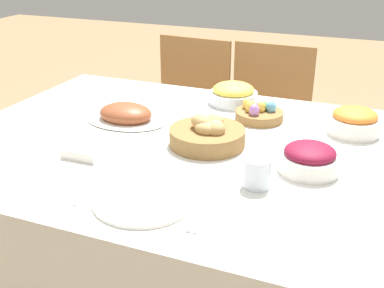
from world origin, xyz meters
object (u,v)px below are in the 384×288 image
(butter_dish, at_px, (83,152))
(carrot_bowl, at_px, (354,121))
(knife, at_px, (199,213))
(spoon, at_px, (210,215))
(dinner_plate, at_px, (142,200))
(chair_far_center, at_px, (264,127))
(ham_platter, at_px, (126,115))
(beet_salad_bowl, at_px, (309,159))
(drinking_cup, at_px, (257,173))
(chair_far_left, at_px, (184,115))
(egg_basket, at_px, (259,113))
(bread_basket, at_px, (208,134))
(fork, at_px, (91,189))
(pineapple_bowl, at_px, (233,94))

(butter_dish, bearing_deg, carrot_bowl, 34.25)
(butter_dish, bearing_deg, knife, -20.80)
(spoon, relative_size, butter_dish, 1.46)
(carrot_bowl, height_order, spoon, carrot_bowl)
(dinner_plate, bearing_deg, chair_far_center, 89.68)
(carrot_bowl, bearing_deg, ham_platter, -166.31)
(beet_salad_bowl, relative_size, drinking_cup, 2.07)
(drinking_cup, bearing_deg, carrot_bowl, 66.97)
(chair_far_center, xyz_separation_m, carrot_bowl, (0.46, -0.61, 0.31))
(chair_far_left, height_order, carrot_bowl, chair_far_left)
(egg_basket, height_order, drinking_cup, drinking_cup)
(egg_basket, relative_size, ham_platter, 0.57)
(bread_basket, distance_m, knife, 0.43)
(beet_salad_bowl, bearing_deg, ham_platter, 167.21)
(egg_basket, distance_m, drinking_cup, 0.52)
(chair_far_center, relative_size, beet_salad_bowl, 5.07)
(dinner_plate, xyz_separation_m, butter_dish, (-0.30, 0.17, 0.01))
(spoon, bearing_deg, knife, -175.44)
(spoon, bearing_deg, carrot_bowl, 72.69)
(ham_platter, distance_m, knife, 0.70)
(chair_far_left, height_order, dinner_plate, chair_far_left)
(bread_basket, bearing_deg, knife, -72.46)
(ham_platter, distance_m, fork, 0.53)
(spoon, xyz_separation_m, drinking_cup, (0.07, 0.19, 0.04))
(chair_far_left, height_order, beet_salad_bowl, chair_far_left)
(ham_platter, height_order, carrot_bowl, carrot_bowl)
(chair_far_center, height_order, bread_basket, chair_far_center)
(dinner_plate, distance_m, knife, 0.16)
(chair_far_center, bearing_deg, pineapple_bowl, -92.45)
(fork, height_order, butter_dish, butter_dish)
(bread_basket, xyz_separation_m, beet_salad_bowl, (0.34, -0.07, 0.00))
(chair_far_center, distance_m, ham_platter, 0.92)
(egg_basket, bearing_deg, chair_far_left, 132.80)
(carrot_bowl, xyz_separation_m, pineapple_bowl, (-0.49, 0.15, -0.00))
(chair_far_left, height_order, fork, chair_far_left)
(egg_basket, distance_m, fork, 0.76)
(chair_far_left, xyz_separation_m, beet_salad_bowl, (0.81, -0.97, 0.31))
(chair_far_left, relative_size, fork, 5.09)
(beet_salad_bowl, height_order, dinner_plate, beet_salad_bowl)
(beet_salad_bowl, bearing_deg, spoon, -118.33)
(fork, distance_m, knife, 0.32)
(egg_basket, bearing_deg, spoon, -84.84)
(bread_basket, relative_size, dinner_plate, 0.94)
(egg_basket, relative_size, drinking_cup, 2.10)
(chair_far_center, distance_m, carrot_bowl, 0.83)
(egg_basket, height_order, ham_platter, egg_basket)
(bread_basket, relative_size, spoon, 1.42)
(bread_basket, distance_m, ham_platter, 0.37)
(chair_far_left, xyz_separation_m, spoon, (0.63, -1.31, 0.27))
(bread_basket, bearing_deg, carrot_bowl, 33.28)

